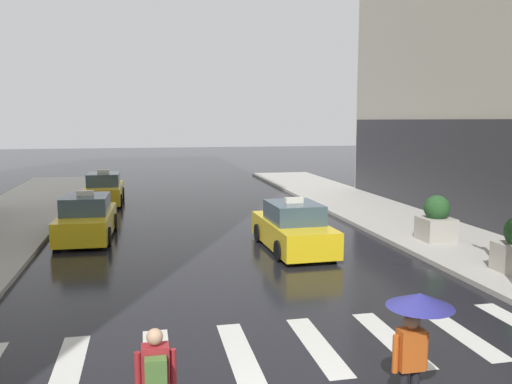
# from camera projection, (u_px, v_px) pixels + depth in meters

# --- Properties ---
(crosswalk_markings) EXTENTS (11.30, 2.80, 0.01)m
(crosswalk_markings) POSITION_uv_depth(u_px,v_px,m) (279.00, 349.00, 10.12)
(crosswalk_markings) COLOR silver
(crosswalk_markings) RESTS_ON ground
(taxi_lead) EXTENTS (2.03, 4.59, 1.80)m
(taxi_lead) POSITION_uv_depth(u_px,v_px,m) (293.00, 229.00, 17.81)
(taxi_lead) COLOR yellow
(taxi_lead) RESTS_ON ground
(taxi_second) EXTENTS (2.01, 4.58, 1.80)m
(taxi_second) POSITION_uv_depth(u_px,v_px,m) (87.00, 219.00, 19.51)
(taxi_second) COLOR yellow
(taxi_second) RESTS_ON ground
(taxi_third) EXTENTS (1.93, 4.54, 1.80)m
(taxi_third) POSITION_uv_depth(u_px,v_px,m) (104.00, 190.00, 27.74)
(taxi_third) COLOR gold
(taxi_third) RESTS_ON ground
(pedestrian_with_umbrella) EXTENTS (0.96, 0.96, 1.94)m
(pedestrian_with_umbrella) POSITION_uv_depth(u_px,v_px,m) (416.00, 322.00, 7.47)
(pedestrian_with_umbrella) COLOR black
(pedestrian_with_umbrella) RESTS_ON ground
(pedestrian_with_backpack) EXTENTS (0.55, 0.43, 1.65)m
(pedestrian_with_backpack) POSITION_uv_depth(u_px,v_px,m) (156.00, 379.00, 6.95)
(pedestrian_with_backpack) COLOR #473D33
(pedestrian_with_backpack) RESTS_ON ground
(planter_mid_block) EXTENTS (1.10, 1.10, 1.60)m
(planter_mid_block) POSITION_uv_depth(u_px,v_px,m) (436.00, 220.00, 18.57)
(planter_mid_block) COLOR #A8A399
(planter_mid_block) RESTS_ON curb_right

